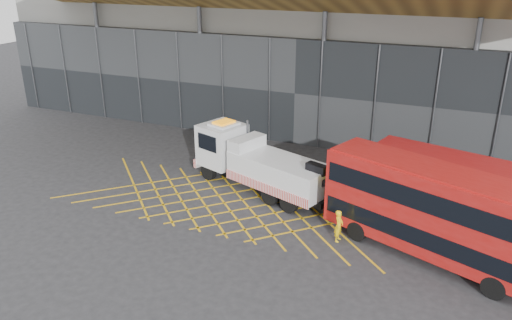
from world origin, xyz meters
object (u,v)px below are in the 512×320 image
at_px(recovery_truck, 256,162).
at_px(bus_second, 481,204).
at_px(worker, 339,226).
at_px(bus_towed, 439,211).

relative_size(recovery_truck, bus_second, 0.96).
bearing_deg(worker, bus_towed, -84.60).
xyz_separation_m(bus_towed, bus_second, (1.82, 1.55, -0.01)).
height_order(recovery_truck, bus_towed, bus_towed).
xyz_separation_m(bus_towed, worker, (-4.57, -0.21, -1.67)).
bearing_deg(worker, bus_second, -71.80).
height_order(bus_second, worker, bus_second).
bearing_deg(recovery_truck, bus_second, 9.32).
height_order(recovery_truck, worker, recovery_truck).
bearing_deg(recovery_truck, bus_towed, 0.02).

